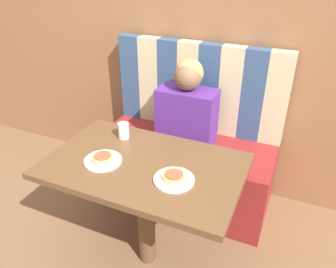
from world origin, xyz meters
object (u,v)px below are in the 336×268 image
(person, at_px, (187,105))
(drinking_cup, at_px, (124,131))
(plate_left, at_px, (103,161))
(pizza_right, at_px, (174,176))
(pizza_left, at_px, (103,158))
(plate_right, at_px, (174,180))

(person, distance_m, drinking_cup, 0.49)
(plate_left, relative_size, pizza_right, 1.74)
(pizza_left, relative_size, pizza_right, 1.00)
(person, xyz_separation_m, drinking_cup, (-0.23, -0.44, -0.02))
(pizza_left, bearing_deg, pizza_right, 0.00)
(pizza_left, height_order, pizza_right, same)
(person, bearing_deg, pizza_left, -105.93)
(pizza_right, relative_size, drinking_cup, 1.20)
(pizza_left, height_order, drinking_cup, drinking_cup)
(plate_left, xyz_separation_m, pizza_left, (0.00, -0.00, 0.02))
(person, bearing_deg, plate_left, -105.93)
(plate_left, relative_size, plate_right, 1.00)
(pizza_left, bearing_deg, plate_right, 0.00)
(plate_right, height_order, pizza_right, pizza_right)
(pizza_left, distance_m, drinking_cup, 0.26)
(plate_left, distance_m, pizza_right, 0.40)
(plate_left, xyz_separation_m, pizza_right, (0.40, -0.00, 0.02))
(pizza_right, bearing_deg, pizza_left, 180.00)
(plate_right, bearing_deg, drinking_cup, 148.66)
(person, height_order, pizza_right, person)
(drinking_cup, bearing_deg, pizza_left, -84.19)
(drinking_cup, bearing_deg, pizza_right, -31.34)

